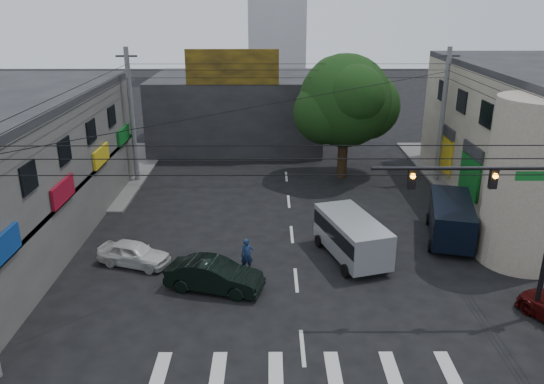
{
  "coord_description": "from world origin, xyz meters",
  "views": [
    {
      "loc": [
        -1.2,
        -19.34,
        12.09
      ],
      "look_at": [
        -1.09,
        4.0,
        3.57
      ],
      "focal_mm": 35.0,
      "sensor_mm": 36.0,
      "label": 1
    }
  ],
  "objects_px": {
    "white_compact": "(134,253)",
    "dark_sedan": "(214,275)",
    "silver_minivan": "(352,239)",
    "traffic_officer": "(247,255)",
    "traffic_gantry": "(511,206)",
    "navy_van": "(451,221)",
    "utility_pole_far_right": "(442,117)",
    "street_tree": "(345,101)",
    "utility_pole_far_left": "(132,117)"
  },
  "relations": [
    {
      "from": "traffic_gantry",
      "to": "utility_pole_far_left",
      "type": "bearing_deg",
      "value": 137.14
    },
    {
      "from": "silver_minivan",
      "to": "navy_van",
      "type": "distance_m",
      "value": 5.98
    },
    {
      "from": "white_compact",
      "to": "navy_van",
      "type": "relative_size",
      "value": 0.67
    },
    {
      "from": "white_compact",
      "to": "traffic_officer",
      "type": "height_order",
      "value": "traffic_officer"
    },
    {
      "from": "utility_pole_far_left",
      "to": "navy_van",
      "type": "height_order",
      "value": "utility_pole_far_left"
    },
    {
      "from": "navy_van",
      "to": "traffic_officer",
      "type": "height_order",
      "value": "navy_van"
    },
    {
      "from": "utility_pole_far_right",
      "to": "traffic_officer",
      "type": "distance_m",
      "value": 18.67
    },
    {
      "from": "utility_pole_far_right",
      "to": "silver_minivan",
      "type": "height_order",
      "value": "utility_pole_far_right"
    },
    {
      "from": "traffic_gantry",
      "to": "navy_van",
      "type": "xyz_separation_m",
      "value": [
        0.55,
        7.39,
        -3.77
      ]
    },
    {
      "from": "dark_sedan",
      "to": "silver_minivan",
      "type": "bearing_deg",
      "value": -50.03
    },
    {
      "from": "silver_minivan",
      "to": "dark_sedan",
      "type": "bearing_deg",
      "value": 98.23
    },
    {
      "from": "street_tree",
      "to": "traffic_gantry",
      "type": "xyz_separation_m",
      "value": [
        3.82,
        -18.0,
        -0.64
      ]
    },
    {
      "from": "navy_van",
      "to": "traffic_officer",
      "type": "distance_m",
      "value": 11.19
    },
    {
      "from": "utility_pole_far_left",
      "to": "traffic_officer",
      "type": "distance_m",
      "value": 15.91
    },
    {
      "from": "street_tree",
      "to": "silver_minivan",
      "type": "height_order",
      "value": "street_tree"
    },
    {
      "from": "dark_sedan",
      "to": "navy_van",
      "type": "relative_size",
      "value": 0.8
    },
    {
      "from": "traffic_gantry",
      "to": "utility_pole_far_left",
      "type": "height_order",
      "value": "utility_pole_far_left"
    },
    {
      "from": "traffic_gantry",
      "to": "utility_pole_far_right",
      "type": "distance_m",
      "value": 17.21
    },
    {
      "from": "street_tree",
      "to": "white_compact",
      "type": "distance_m",
      "value": 18.5
    },
    {
      "from": "utility_pole_far_right",
      "to": "silver_minivan",
      "type": "distance_m",
      "value": 14.53
    },
    {
      "from": "traffic_gantry",
      "to": "dark_sedan",
      "type": "relative_size",
      "value": 1.59
    },
    {
      "from": "traffic_gantry",
      "to": "dark_sedan",
      "type": "height_order",
      "value": "traffic_gantry"
    },
    {
      "from": "silver_minivan",
      "to": "traffic_officer",
      "type": "height_order",
      "value": "silver_minivan"
    },
    {
      "from": "street_tree",
      "to": "white_compact",
      "type": "relative_size",
      "value": 2.29
    },
    {
      "from": "utility_pole_far_left",
      "to": "traffic_officer",
      "type": "relative_size",
      "value": 5.7
    },
    {
      "from": "traffic_gantry",
      "to": "utility_pole_far_right",
      "type": "height_order",
      "value": "utility_pole_far_right"
    },
    {
      "from": "dark_sedan",
      "to": "white_compact",
      "type": "height_order",
      "value": "dark_sedan"
    },
    {
      "from": "traffic_gantry",
      "to": "traffic_officer",
      "type": "distance_m",
      "value": 11.56
    },
    {
      "from": "street_tree",
      "to": "utility_pole_far_right",
      "type": "height_order",
      "value": "utility_pole_far_right"
    },
    {
      "from": "white_compact",
      "to": "dark_sedan",
      "type": "bearing_deg",
      "value": -102.03
    },
    {
      "from": "navy_van",
      "to": "utility_pole_far_right",
      "type": "bearing_deg",
      "value": 1.6
    },
    {
      "from": "street_tree",
      "to": "traffic_gantry",
      "type": "distance_m",
      "value": 18.42
    },
    {
      "from": "dark_sedan",
      "to": "traffic_officer",
      "type": "height_order",
      "value": "traffic_officer"
    },
    {
      "from": "street_tree",
      "to": "utility_pole_far_right",
      "type": "relative_size",
      "value": 0.95
    },
    {
      "from": "utility_pole_far_left",
      "to": "white_compact",
      "type": "relative_size",
      "value": 2.43
    },
    {
      "from": "white_compact",
      "to": "street_tree",
      "type": "bearing_deg",
      "value": -23.23
    },
    {
      "from": "traffic_officer",
      "to": "white_compact",
      "type": "bearing_deg",
      "value": 162.04
    },
    {
      "from": "dark_sedan",
      "to": "navy_van",
      "type": "bearing_deg",
      "value": -51.59
    },
    {
      "from": "dark_sedan",
      "to": "silver_minivan",
      "type": "distance_m",
      "value": 7.11
    },
    {
      "from": "utility_pole_far_left",
      "to": "dark_sedan",
      "type": "bearing_deg",
      "value": -65.12
    },
    {
      "from": "street_tree",
      "to": "dark_sedan",
      "type": "xyz_separation_m",
      "value": [
        -7.63,
        -15.81,
        -4.77
      ]
    },
    {
      "from": "dark_sedan",
      "to": "traffic_gantry",
      "type": "bearing_deg",
      "value": -85.84
    },
    {
      "from": "utility_pole_far_left",
      "to": "utility_pole_far_right",
      "type": "bearing_deg",
      "value": 0.0
    },
    {
      "from": "traffic_officer",
      "to": "utility_pole_far_right",
      "type": "bearing_deg",
      "value": 34.18
    },
    {
      "from": "traffic_gantry",
      "to": "dark_sedan",
      "type": "bearing_deg",
      "value": 169.17
    },
    {
      "from": "utility_pole_far_right",
      "to": "traffic_officer",
      "type": "xyz_separation_m",
      "value": [
        -12.77,
        -13.08,
        -3.79
      ]
    },
    {
      "from": "street_tree",
      "to": "dark_sedan",
      "type": "height_order",
      "value": "street_tree"
    },
    {
      "from": "street_tree",
      "to": "traffic_officer",
      "type": "relative_size",
      "value": 5.39
    },
    {
      "from": "street_tree",
      "to": "navy_van",
      "type": "bearing_deg",
      "value": -67.62
    },
    {
      "from": "utility_pole_far_left",
      "to": "silver_minivan",
      "type": "height_order",
      "value": "utility_pole_far_left"
    }
  ]
}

